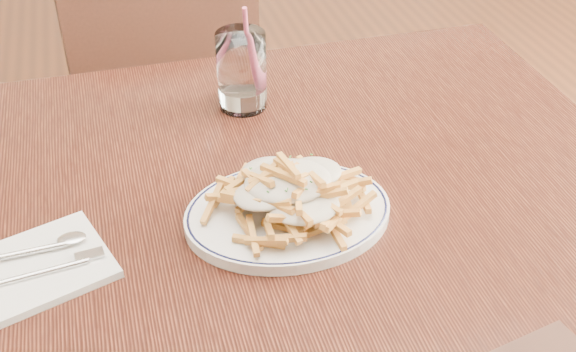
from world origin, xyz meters
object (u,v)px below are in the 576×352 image
object	(u,v)px
fries_plate	(288,214)
table	(225,237)
water_glass	(242,75)
chair_far	(162,93)
loaded_fries	(288,188)

from	to	relation	value
fries_plate	table	bearing A→B (deg)	133.59
water_glass	chair_far	bearing A→B (deg)	100.13
chair_far	fries_plate	distance (m)	0.85
chair_far	loaded_fries	world-z (taller)	chair_far
table	chair_far	xyz separation A→B (m)	(-0.01, 0.73, -0.17)
chair_far	water_glass	xyz separation A→B (m)	(0.09, -0.51, 0.30)
fries_plate	loaded_fries	xyz separation A→B (m)	(-0.00, 0.00, 0.04)
chair_far	water_glass	bearing A→B (deg)	-79.87
loaded_fries	fries_plate	bearing A→B (deg)	-45.00
chair_far	loaded_fries	distance (m)	0.87
chair_far	fries_plate	world-z (taller)	chair_far
fries_plate	loaded_fries	size ratio (longest dim) A/B	1.49
table	fries_plate	xyz separation A→B (m)	(0.07, -0.08, 0.09)
table	chair_far	bearing A→B (deg)	91.03
table	water_glass	distance (m)	0.27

